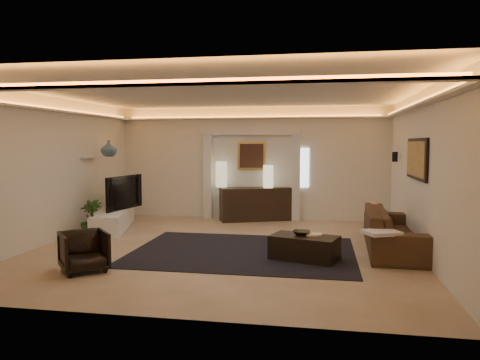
% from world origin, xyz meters
% --- Properties ---
extents(floor, '(7.00, 7.00, 0.00)m').
position_xyz_m(floor, '(0.00, 0.00, 0.00)').
color(floor, tan).
rests_on(floor, ground).
extents(ceiling, '(7.00, 7.00, 0.00)m').
position_xyz_m(ceiling, '(0.00, 0.00, 2.90)').
color(ceiling, white).
rests_on(ceiling, ground).
extents(wall_back, '(7.00, 0.00, 7.00)m').
position_xyz_m(wall_back, '(0.00, 3.50, 1.45)').
color(wall_back, silver).
rests_on(wall_back, ground).
extents(wall_front, '(7.00, 0.00, 7.00)m').
position_xyz_m(wall_front, '(0.00, -3.50, 1.45)').
color(wall_front, silver).
rests_on(wall_front, ground).
extents(wall_left, '(0.00, 7.00, 7.00)m').
position_xyz_m(wall_left, '(-3.50, 0.00, 1.45)').
color(wall_left, silver).
rests_on(wall_left, ground).
extents(wall_right, '(0.00, 7.00, 7.00)m').
position_xyz_m(wall_right, '(3.50, 0.00, 1.45)').
color(wall_right, silver).
rests_on(wall_right, ground).
extents(cove_soffit, '(7.00, 7.00, 0.04)m').
position_xyz_m(cove_soffit, '(0.00, 0.00, 2.62)').
color(cove_soffit, silver).
rests_on(cove_soffit, ceiling).
extents(daylight_slit, '(0.25, 0.03, 1.00)m').
position_xyz_m(daylight_slit, '(1.35, 3.48, 1.35)').
color(daylight_slit, white).
rests_on(daylight_slit, wall_back).
extents(area_rug, '(4.00, 3.00, 0.01)m').
position_xyz_m(area_rug, '(0.40, -0.20, 0.01)').
color(area_rug, black).
rests_on(area_rug, ground).
extents(pilaster_left, '(0.22, 0.20, 2.20)m').
position_xyz_m(pilaster_left, '(-1.15, 3.40, 1.10)').
color(pilaster_left, silver).
rests_on(pilaster_left, ground).
extents(pilaster_right, '(0.22, 0.20, 2.20)m').
position_xyz_m(pilaster_right, '(1.15, 3.40, 1.10)').
color(pilaster_right, silver).
rests_on(pilaster_right, ground).
extents(alcove_header, '(2.52, 0.20, 0.12)m').
position_xyz_m(alcove_header, '(0.00, 3.40, 2.25)').
color(alcove_header, silver).
rests_on(alcove_header, wall_back).
extents(painting_frame, '(0.74, 0.04, 0.74)m').
position_xyz_m(painting_frame, '(0.00, 3.47, 1.65)').
color(painting_frame, tan).
rests_on(painting_frame, wall_back).
extents(painting_canvas, '(0.62, 0.02, 0.62)m').
position_xyz_m(painting_canvas, '(0.00, 3.44, 1.65)').
color(painting_canvas, '#4C2D1E').
rests_on(painting_canvas, wall_back).
extents(art_panel_frame, '(0.04, 1.64, 0.74)m').
position_xyz_m(art_panel_frame, '(3.47, 0.30, 1.70)').
color(art_panel_frame, black).
rests_on(art_panel_frame, wall_right).
extents(art_panel_gold, '(0.02, 1.50, 0.62)m').
position_xyz_m(art_panel_gold, '(3.44, 0.30, 1.70)').
color(art_panel_gold, tan).
rests_on(art_panel_gold, wall_right).
extents(wall_sconce, '(0.12, 0.12, 0.22)m').
position_xyz_m(wall_sconce, '(3.38, 2.20, 1.68)').
color(wall_sconce, black).
rests_on(wall_sconce, wall_right).
extents(wall_niche, '(0.10, 0.55, 0.04)m').
position_xyz_m(wall_niche, '(-3.44, 1.40, 1.65)').
color(wall_niche, silver).
rests_on(wall_niche, wall_left).
extents(console, '(1.86, 1.17, 0.89)m').
position_xyz_m(console, '(0.13, 3.23, 0.40)').
color(console, black).
rests_on(console, ground).
extents(lamp_left, '(0.35, 0.35, 0.66)m').
position_xyz_m(lamp_left, '(-0.76, 3.25, 1.09)').
color(lamp_left, beige).
rests_on(lamp_left, console).
extents(lamp_right, '(0.30, 0.30, 0.57)m').
position_xyz_m(lamp_right, '(0.46, 3.25, 1.09)').
color(lamp_right, '#FFF4C8').
rests_on(lamp_right, console).
extents(media_ledge, '(1.22, 2.51, 0.46)m').
position_xyz_m(media_ledge, '(-2.93, 1.51, 0.23)').
color(media_ledge, white).
rests_on(media_ledge, ground).
extents(tv, '(1.36, 0.41, 0.78)m').
position_xyz_m(tv, '(-2.82, 1.62, 0.84)').
color(tv, black).
rests_on(tv, media_ledge).
extents(figurine, '(0.15, 0.15, 0.40)m').
position_xyz_m(figurine, '(-3.06, 2.28, 0.64)').
color(figurine, '#432419').
rests_on(figurine, media_ledge).
extents(ginger_jar, '(0.42, 0.42, 0.37)m').
position_xyz_m(ginger_jar, '(-3.02, 1.54, 1.86)').
color(ginger_jar, '#4D5C63').
rests_on(ginger_jar, wall_niche).
extents(plant, '(0.47, 0.47, 0.80)m').
position_xyz_m(plant, '(-2.94, 0.47, 0.40)').
color(plant, '#18350F').
rests_on(plant, ground).
extents(sofa, '(2.66, 1.15, 0.76)m').
position_xyz_m(sofa, '(3.15, 0.36, 0.38)').
color(sofa, black).
rests_on(sofa, ground).
extents(throw_blanket, '(0.67, 0.62, 0.06)m').
position_xyz_m(throw_blanket, '(2.75, -0.78, 0.55)').
color(throw_blanket, white).
rests_on(throw_blanket, sofa).
extents(throw_pillow, '(0.17, 0.45, 0.44)m').
position_xyz_m(throw_pillow, '(2.87, 1.36, 0.55)').
color(throw_pillow, tan).
rests_on(throw_pillow, sofa).
extents(coffee_table, '(1.24, 0.91, 0.41)m').
position_xyz_m(coffee_table, '(1.52, -0.58, 0.20)').
color(coffee_table, black).
rests_on(coffee_table, ground).
extents(bowl, '(0.33, 0.33, 0.07)m').
position_xyz_m(bowl, '(1.46, -0.51, 0.45)').
color(bowl, '#352816').
rests_on(bowl, coffee_table).
extents(magazine, '(0.28, 0.21, 0.03)m').
position_xyz_m(magazine, '(1.68, -0.52, 0.42)').
color(magazine, '#FFE5C4').
rests_on(magazine, coffee_table).
extents(armchair, '(0.96, 0.96, 0.63)m').
position_xyz_m(armchair, '(-1.81, -1.89, 0.31)').
color(armchair, black).
rests_on(armchair, ground).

